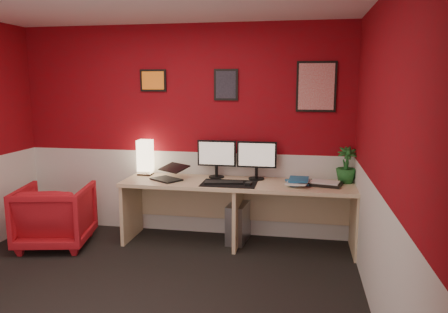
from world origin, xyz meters
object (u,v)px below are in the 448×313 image
at_px(shoji_lamp, 145,158).
at_px(potted_plant, 346,165).
at_px(monitor_right, 257,154).
at_px(armchair, 55,215).
at_px(zen_tray, 325,184).
at_px(pc_tower, 238,222).
at_px(desk, 238,214).
at_px(monitor_left, 216,153).
at_px(laptop, 166,171).

xyz_separation_m(shoji_lamp, potted_plant, (2.33, -0.01, -0.00)).
distance_m(monitor_right, armchair, 2.37).
bearing_deg(zen_tray, shoji_lamp, 175.09).
bearing_deg(pc_tower, desk, -78.94).
distance_m(shoji_lamp, monitor_left, 0.88).
bearing_deg(shoji_lamp, desk, -9.91).
relative_size(monitor_left, pc_tower, 1.29).
bearing_deg(laptop, monitor_right, 47.17).
distance_m(monitor_right, zen_tray, 0.82).
bearing_deg(monitor_right, monitor_left, 178.52).
bearing_deg(zen_tray, desk, -178.69).
bearing_deg(potted_plant, laptop, -173.16).
distance_m(monitor_right, potted_plant, 1.00).
bearing_deg(shoji_lamp, armchair, -145.83).
relative_size(desk, monitor_left, 4.48).
distance_m(desk, shoji_lamp, 1.30).
xyz_separation_m(monitor_left, potted_plant, (1.46, -0.00, -0.09)).
relative_size(desk, armchair, 3.39).
bearing_deg(armchair, monitor_left, -173.75).
bearing_deg(laptop, armchair, -130.09).
xyz_separation_m(shoji_lamp, monitor_right, (1.34, -0.02, 0.09)).
distance_m(shoji_lamp, monitor_right, 1.35).
xyz_separation_m(monitor_left, monitor_right, (0.47, -0.01, 0.00)).
bearing_deg(pc_tower, monitor_left, 172.16).
xyz_separation_m(laptop, monitor_left, (0.53, 0.24, 0.18)).
height_order(shoji_lamp, pc_tower, shoji_lamp).
relative_size(monitor_right, zen_tray, 1.66).
xyz_separation_m(monitor_left, armchair, (-1.74, -0.58, -0.67)).
xyz_separation_m(laptop, zen_tray, (1.76, 0.07, -0.09)).
relative_size(shoji_lamp, pc_tower, 0.89).
relative_size(monitor_left, potted_plant, 1.46).
relative_size(potted_plant, armchair, 0.52).
height_order(monitor_right, potted_plant, monitor_right).
xyz_separation_m(laptop, potted_plant, (1.99, 0.24, 0.09)).
xyz_separation_m(zen_tray, pc_tower, (-0.95, 0.11, -0.52)).
xyz_separation_m(monitor_right, pc_tower, (-0.20, -0.05, -0.80)).
relative_size(monitor_right, armchair, 0.76).
height_order(desk, armchair, desk).
bearing_deg(monitor_right, desk, -135.49).
distance_m(shoji_lamp, pc_tower, 1.35).
xyz_separation_m(shoji_lamp, pc_tower, (1.14, -0.07, -0.70)).
bearing_deg(zen_tray, monitor_right, 168.01).
distance_m(monitor_left, potted_plant, 1.46).
height_order(shoji_lamp, monitor_left, monitor_left).
bearing_deg(pc_tower, armchair, -159.79).
bearing_deg(monitor_right, zen_tray, -11.99).
xyz_separation_m(monitor_right, zen_tray, (0.76, -0.16, -0.28)).
height_order(laptop, armchair, laptop).
distance_m(laptop, monitor_left, 0.61).
bearing_deg(shoji_lamp, potted_plant, -0.24).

